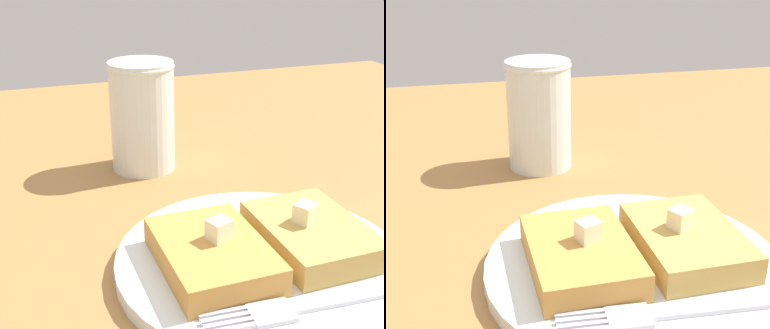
% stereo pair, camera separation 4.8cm
% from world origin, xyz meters
% --- Properties ---
extents(table_surface, '(1.12, 1.12, 0.03)m').
position_xyz_m(table_surface, '(0.00, 0.00, 0.01)').
color(table_surface, '#9C6E3B').
rests_on(table_surface, ground).
extents(plate, '(0.22, 0.22, 0.01)m').
position_xyz_m(plate, '(-0.01, 0.06, 0.03)').
color(plate, white).
rests_on(plate, table_surface).
extents(toast_slice_left, '(0.07, 0.10, 0.02)m').
position_xyz_m(toast_slice_left, '(-0.05, 0.06, 0.05)').
color(toast_slice_left, tan).
rests_on(toast_slice_left, plate).
extents(toast_slice_middle, '(0.07, 0.10, 0.02)m').
position_xyz_m(toast_slice_middle, '(0.03, 0.06, 0.05)').
color(toast_slice_middle, '#C58C40').
rests_on(toast_slice_middle, plate).
extents(butter_pat_primary, '(0.02, 0.02, 0.02)m').
position_xyz_m(butter_pat_primary, '(-0.04, 0.05, 0.07)').
color(butter_pat_primary, '#F0E7B7').
rests_on(butter_pat_primary, toast_slice_left).
extents(butter_pat_secondary, '(0.02, 0.02, 0.02)m').
position_xyz_m(butter_pat_secondary, '(0.03, 0.05, 0.07)').
color(butter_pat_secondary, '#F6EFCB').
rests_on(butter_pat_secondary, toast_slice_middle).
extents(fork, '(0.16, 0.02, 0.00)m').
position_xyz_m(fork, '(-0.01, 0.12, 0.04)').
color(fork, silver).
rests_on(fork, plate).
extents(syrup_jar, '(0.07, 0.07, 0.12)m').
position_xyz_m(syrup_jar, '(0.03, -0.17, 0.08)').
color(syrup_jar, '#3B1B07').
rests_on(syrup_jar, table_surface).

